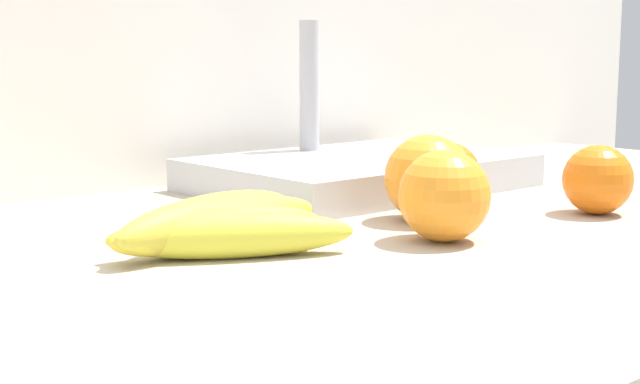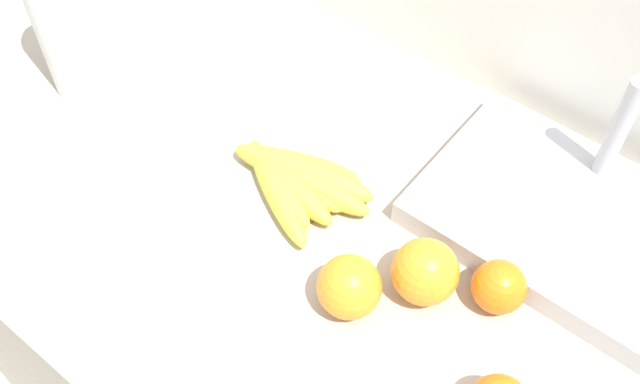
{
  "view_description": "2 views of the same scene",
  "coord_description": "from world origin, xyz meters",
  "px_view_note": "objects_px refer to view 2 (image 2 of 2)",
  "views": [
    {
      "loc": [
        -0.59,
        -0.56,
        1.02
      ],
      "look_at": [
        -0.09,
        0.01,
        0.9
      ],
      "focal_mm": 50.69,
      "sensor_mm": 36.0,
      "label": 1
    },
    {
      "loc": [
        0.22,
        -0.43,
        1.64
      ],
      "look_at": [
        -0.14,
        0.01,
        0.9
      ],
      "focal_mm": 41.36,
      "sensor_mm": 36.0,
      "label": 2
    }
  ],
  "objects_px": {
    "paper_towel_roll": "(78,12)",
    "orange_far_right": "(426,271)",
    "sink_basin": "(566,218)",
    "orange_back_left": "(349,287)",
    "orange_right": "(499,287)",
    "banana_bunch": "(293,179)"
  },
  "relations": [
    {
      "from": "orange_back_left",
      "to": "paper_towel_roll",
      "type": "distance_m",
      "value": 0.54
    },
    {
      "from": "orange_right",
      "to": "orange_back_left",
      "type": "xyz_separation_m",
      "value": [
        -0.14,
        -0.11,
        0.01
      ]
    },
    {
      "from": "orange_far_right",
      "to": "paper_towel_roll",
      "type": "relative_size",
      "value": 0.29
    },
    {
      "from": "banana_bunch",
      "to": "orange_far_right",
      "type": "xyz_separation_m",
      "value": [
        0.22,
        -0.02,
        0.02
      ]
    },
    {
      "from": "banana_bunch",
      "to": "sink_basin",
      "type": "height_order",
      "value": "sink_basin"
    },
    {
      "from": "orange_far_right",
      "to": "orange_back_left",
      "type": "height_order",
      "value": "orange_far_right"
    },
    {
      "from": "orange_far_right",
      "to": "sink_basin",
      "type": "height_order",
      "value": "sink_basin"
    },
    {
      "from": "banana_bunch",
      "to": "paper_towel_roll",
      "type": "height_order",
      "value": "paper_towel_roll"
    },
    {
      "from": "orange_far_right",
      "to": "sink_basin",
      "type": "relative_size",
      "value": 0.23
    },
    {
      "from": "paper_towel_roll",
      "to": "orange_far_right",
      "type": "bearing_deg",
      "value": 0.16
    },
    {
      "from": "orange_right",
      "to": "sink_basin",
      "type": "bearing_deg",
      "value": 84.55
    },
    {
      "from": "paper_towel_roll",
      "to": "sink_basin",
      "type": "height_order",
      "value": "paper_towel_roll"
    },
    {
      "from": "orange_far_right",
      "to": "sink_basin",
      "type": "bearing_deg",
      "value": 64.18
    },
    {
      "from": "banana_bunch",
      "to": "paper_towel_roll",
      "type": "xyz_separation_m",
      "value": [
        -0.37,
        -0.02,
        0.11
      ]
    },
    {
      "from": "orange_right",
      "to": "paper_towel_roll",
      "type": "bearing_deg",
      "value": -176.43
    },
    {
      "from": "banana_bunch",
      "to": "orange_far_right",
      "type": "relative_size",
      "value": 2.64
    },
    {
      "from": "banana_bunch",
      "to": "paper_towel_roll",
      "type": "distance_m",
      "value": 0.38
    },
    {
      "from": "sink_basin",
      "to": "orange_far_right",
      "type": "bearing_deg",
      "value": -115.82
    },
    {
      "from": "orange_back_left",
      "to": "sink_basin",
      "type": "distance_m",
      "value": 0.3
    },
    {
      "from": "orange_right",
      "to": "sink_basin",
      "type": "distance_m",
      "value": 0.15
    },
    {
      "from": "sink_basin",
      "to": "orange_back_left",
      "type": "bearing_deg",
      "value": -119.73
    },
    {
      "from": "orange_right",
      "to": "orange_far_right",
      "type": "bearing_deg",
      "value": -152.68
    }
  ]
}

